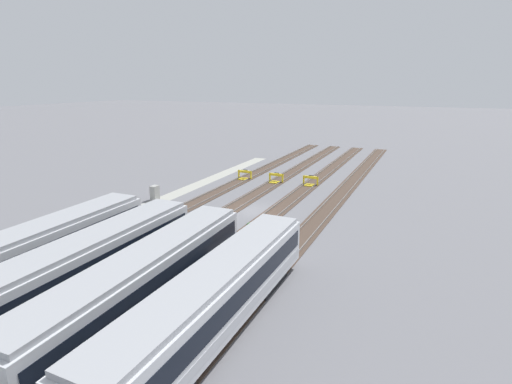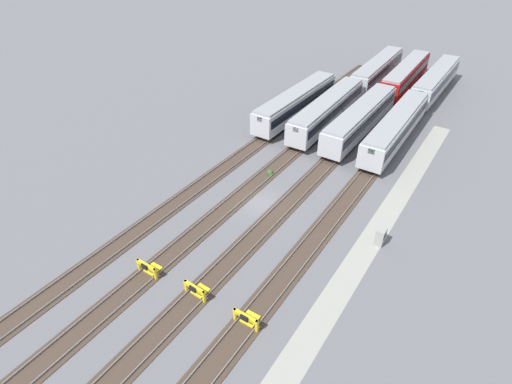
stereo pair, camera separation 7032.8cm
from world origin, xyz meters
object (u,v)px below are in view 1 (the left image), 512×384
(subway_car_front_row_right_inner, at_px, (33,252))
(bumper_stop_nearest_track, at_px, (244,176))
(bumper_stop_near_inner_track, at_px, (275,179))
(subway_car_back_row_leftmost, at_px, (85,265))
(subway_car_front_row_rightmost, at_px, (217,297))
(subway_car_back_row_centre, at_px, (145,279))
(bumper_stop_middle_track, at_px, (310,181))
(electrical_cabinet, at_px, (155,193))
(weed_clump, at_px, (250,226))

(subway_car_front_row_right_inner, xyz_separation_m, bumper_stop_nearest_track, (-31.34, -0.03, -1.53))
(bumper_stop_near_inner_track, bearing_deg, subway_car_back_row_leftmost, -0.04)
(subway_car_front_row_rightmost, distance_m, subway_car_back_row_leftmost, 9.11)
(subway_car_front_row_right_inner, distance_m, subway_car_back_row_leftmost, 4.48)
(bumper_stop_nearest_track, bearing_deg, bumper_stop_near_inner_track, 90.15)
(subway_car_back_row_leftmost, bearing_deg, subway_car_back_row_centre, 90.00)
(subway_car_front_row_rightmost, relative_size, bumper_stop_nearest_track, 9.00)
(subway_car_back_row_leftmost, xyz_separation_m, bumper_stop_middle_track, (-31.75, 4.57, -1.53))
(electrical_cabinet, bearing_deg, subway_car_back_row_centre, 36.82)
(subway_car_back_row_centre, xyz_separation_m, electrical_cabinet, (-18.49, -13.84, -1.24))
(subway_car_front_row_rightmost, bearing_deg, electrical_cabinet, -135.09)
(bumper_stop_middle_track, bearing_deg, bumper_stop_near_inner_track, -85.03)
(weed_clump, bearing_deg, subway_car_back_row_centre, 1.27)
(subway_car_back_row_centre, relative_size, bumper_stop_middle_track, 9.03)
(bumper_stop_nearest_track, distance_m, bumper_stop_near_inner_track, 4.53)
(subway_car_front_row_rightmost, distance_m, weed_clump, 15.36)
(bumper_stop_nearest_track, xyz_separation_m, bumper_stop_near_inner_track, (-0.01, 4.53, 0.00))
(subway_car_front_row_right_inner, relative_size, weed_clump, 19.60)
(bumper_stop_nearest_track, relative_size, electrical_cabinet, 1.25)
(subway_car_back_row_leftmost, xyz_separation_m, bumper_stop_nearest_track, (-31.34, -4.51, -1.53))
(subway_car_front_row_rightmost, xyz_separation_m, subway_car_back_row_centre, (0.00, -4.59, 0.00))
(subway_car_back_row_centre, xyz_separation_m, weed_clump, (-14.44, -0.32, -1.80))
(bumper_stop_near_inner_track, bearing_deg, weed_clump, 13.88)
(subway_car_front_row_rightmost, height_order, electrical_cabinet, subway_car_front_row_rightmost)
(subway_car_front_row_right_inner, bearing_deg, electrical_cabinet, -165.32)
(subway_car_back_row_leftmost, relative_size, bumper_stop_middle_track, 9.00)
(subway_car_front_row_right_inner, xyz_separation_m, electrical_cabinet, (-18.49, -4.84, -1.24))
(subway_car_front_row_rightmost, relative_size, electrical_cabinet, 11.26)
(subway_car_back_row_leftmost, distance_m, bumper_stop_nearest_track, 31.70)
(subway_car_back_row_centre, bearing_deg, bumper_stop_nearest_track, -163.93)
(subway_car_back_row_centre, distance_m, bumper_stop_nearest_track, 32.65)
(bumper_stop_middle_track, distance_m, weed_clump, 17.31)
(subway_car_back_row_leftmost, xyz_separation_m, bumper_stop_near_inner_track, (-31.35, 0.02, -1.53))
(subway_car_front_row_right_inner, distance_m, bumper_stop_near_inner_track, 31.71)
(subway_car_back_row_leftmost, bearing_deg, subway_car_front_row_right_inner, -90.00)
(subway_car_back_row_centre, height_order, bumper_stop_near_inner_track, subway_car_back_row_centre)
(subway_car_front_row_right_inner, distance_m, weed_clump, 16.94)
(subway_car_back_row_leftmost, relative_size, bumper_stop_nearest_track, 8.99)
(subway_car_front_row_rightmost, height_order, bumper_stop_near_inner_track, subway_car_front_row_rightmost)
(subway_car_front_row_rightmost, bearing_deg, bumper_stop_middle_track, -171.87)
(subway_car_front_row_rightmost, relative_size, bumper_stop_near_inner_track, 8.97)
(bumper_stop_near_inner_track, xyz_separation_m, weed_clump, (16.91, 4.18, -0.27))
(subway_car_front_row_rightmost, height_order, subway_car_back_row_centre, same)
(bumper_stop_nearest_track, xyz_separation_m, weed_clump, (16.90, 8.71, -0.27))
(bumper_stop_nearest_track, bearing_deg, subway_car_front_row_right_inner, 0.06)
(subway_car_front_row_rightmost, relative_size, bumper_stop_middle_track, 9.01)
(weed_clump, bearing_deg, bumper_stop_nearest_track, -152.73)
(bumper_stop_nearest_track, bearing_deg, electrical_cabinet, -20.52)
(subway_car_front_row_right_inner, relative_size, subway_car_back_row_leftmost, 1.00)
(subway_car_front_row_rightmost, relative_size, subway_car_back_row_centre, 1.00)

